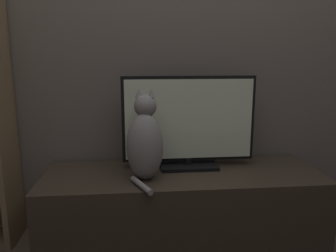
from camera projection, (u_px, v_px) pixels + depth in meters
wall_back at (177, 17)px, 1.95m from camera, size 4.80×0.05×2.60m
tv_stand at (183, 208)px, 1.87m from camera, size 1.54×0.52×0.43m
tv at (189, 124)px, 1.87m from camera, size 0.76×0.20×0.53m
cat at (145, 142)px, 1.70m from camera, size 0.22×0.33×0.47m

